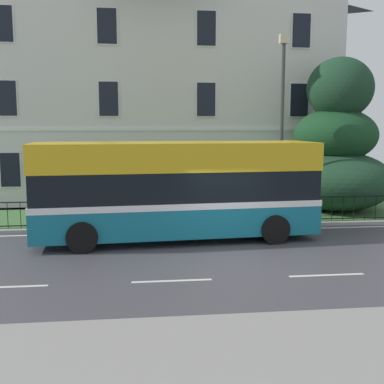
{
  "coord_description": "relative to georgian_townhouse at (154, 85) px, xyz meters",
  "views": [
    {
      "loc": [
        -2.77,
        -13.02,
        3.81
      ],
      "look_at": [
        -0.77,
        4.6,
        1.32
      ],
      "focal_mm": 43.94,
      "sensor_mm": 36.0,
      "label": 1
    }
  ],
  "objects": [
    {
      "name": "evergreen_tree",
      "position": [
        7.81,
        -7.08,
        -3.4
      ],
      "size": [
        4.85,
        4.85,
        6.7
      ],
      "color": "#423328",
      "rests_on": "ground_plane"
    },
    {
      "name": "georgian_townhouse",
      "position": [
        0.0,
        0.0,
        0.0
      ],
      "size": [
        18.14,
        10.49,
        11.93
      ],
      "color": "silver",
      "rests_on": "ground_plane"
    },
    {
      "name": "iron_verge_railing",
      "position": [
        -0.0,
        -9.6,
        -5.49
      ],
      "size": [
        18.68,
        0.04,
        0.97
      ],
      "color": "black",
      "rests_on": "ground_plane"
    },
    {
      "name": "ground_plane",
      "position": [
        1.86,
        -13.25,
        -6.13
      ],
      "size": [
        60.0,
        56.0,
        0.18
      ],
      "color": "#45444A"
    },
    {
      "name": "single_decker_bus",
      "position": [
        0.33,
        -11.44,
        -4.39
      ],
      "size": [
        9.49,
        3.22,
        3.28
      ],
      "rotation": [
        0.0,
        0.0,
        0.07
      ],
      "color": "#156C83",
      "rests_on": "ground_plane"
    },
    {
      "name": "street_lamp_post",
      "position": [
        4.83,
        -8.5,
        -1.86
      ],
      "size": [
        0.36,
        0.24,
        7.27
      ],
      "color": "#333338",
      "rests_on": "ground_plane"
    }
  ]
}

